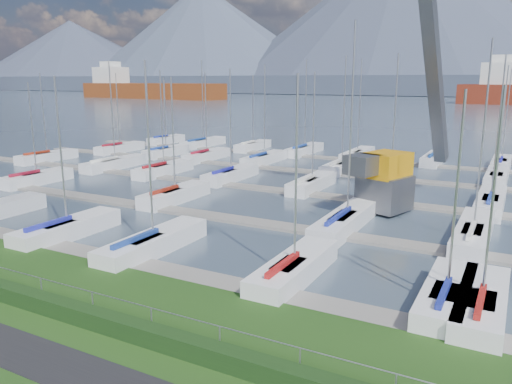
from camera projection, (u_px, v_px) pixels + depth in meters
The scene contains 9 objects.
path at pixel (50, 362), 17.07m from camera, with size 160.00×2.00×0.04m, color black.
water at pixel (495, 100), 243.34m from camera, with size 800.00×540.00×0.20m, color #414F5F.
hedge at pixel (105, 321), 19.23m from camera, with size 80.00×0.70×0.70m, color #1A3613.
fence at pixel (111, 297), 19.38m from camera, with size 0.04×0.04×80.00m, color #96999E.
foothill at pixel (503, 85), 302.13m from camera, with size 900.00×80.00×12.00m, color #3B4457.
docks at pixel (334, 197), 42.06m from camera, with size 90.00×41.60×0.25m.
crane at pixel (398, 136), 37.30m from camera, with size 5.63×13.48×22.35m.
cargo_ship_west at pixel (145, 91), 262.89m from camera, with size 85.96×24.17×21.50m.
sailboat_fleet at pixel (332, 127), 43.70m from camera, with size 74.49×50.03×13.62m.
Camera 1 is at (13.48, -13.20, 9.47)m, focal length 35.00 mm.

